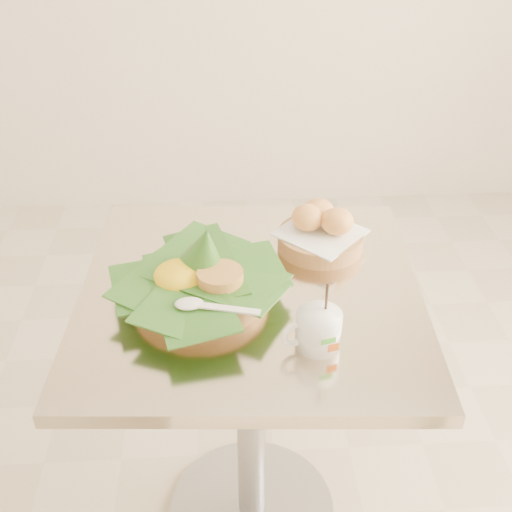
{
  "coord_description": "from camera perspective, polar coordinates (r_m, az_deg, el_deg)",
  "views": [
    {
      "loc": [
        0.09,
        -1.04,
        1.53
      ],
      "look_at": [
        0.16,
        0.04,
        0.82
      ],
      "focal_mm": 45.0,
      "sensor_mm": 36.0,
      "label": 1
    }
  ],
  "objects": [
    {
      "name": "coffee_mug",
      "position": [
        1.17,
        5.48,
        -6.47
      ],
      "size": [
        0.11,
        0.09,
        0.14
      ],
      "rotation": [
        0.0,
        0.0,
        0.28
      ],
      "color": "white",
      "rests_on": "cafe_table"
    },
    {
      "name": "bread_basket",
      "position": [
        1.45,
        5.75,
        2.23
      ],
      "size": [
        0.23,
        0.23,
        0.1
      ],
      "rotation": [
        0.0,
        0.0,
        0.04
      ],
      "color": "tan",
      "rests_on": "cafe_table"
    },
    {
      "name": "rice_basket",
      "position": [
        1.29,
        -5.06,
        -1.88
      ],
      "size": [
        0.34,
        0.34,
        0.17
      ],
      "rotation": [
        0.0,
        0.0,
        0.05
      ],
      "color": "tan",
      "rests_on": "cafe_table"
    },
    {
      "name": "cafe_table",
      "position": [
        1.47,
        -0.45,
        -9.87
      ],
      "size": [
        0.74,
        0.74,
        0.75
      ],
      "rotation": [
        0.0,
        0.0,
        -0.06
      ],
      "color": "gray",
      "rests_on": "floor"
    }
  ]
}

